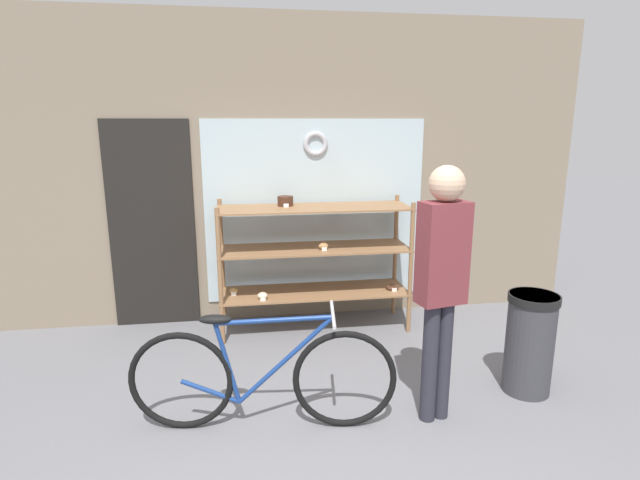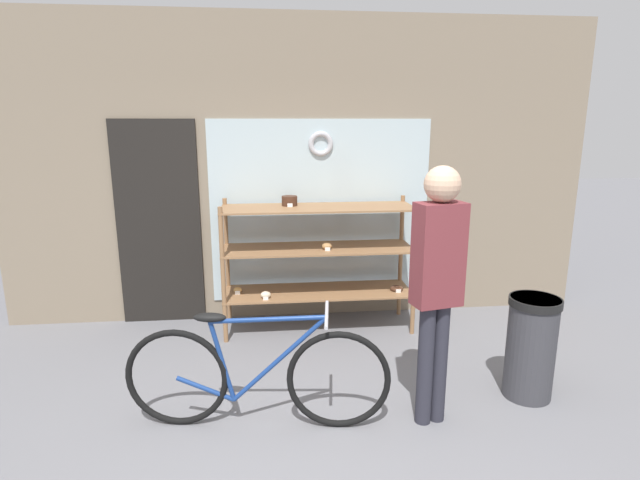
{
  "view_description": "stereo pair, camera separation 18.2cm",
  "coord_description": "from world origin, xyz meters",
  "px_view_note": "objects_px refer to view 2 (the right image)",
  "views": [
    {
      "loc": [
        -0.54,
        -2.59,
        2.06
      ],
      "look_at": [
        0.07,
        1.36,
        1.12
      ],
      "focal_mm": 28.0,
      "sensor_mm": 36.0,
      "label": 1
    },
    {
      "loc": [
        -0.36,
        -2.61,
        2.06
      ],
      "look_at": [
        0.07,
        1.36,
        1.12
      ],
      "focal_mm": 28.0,
      "sensor_mm": 36.0,
      "label": 2
    }
  ],
  "objects_px": {
    "bicycle": "(256,376)",
    "display_case": "(317,251)",
    "trash_bin": "(531,344)",
    "pedestrian": "(437,275)"
  },
  "relations": [
    {
      "from": "display_case",
      "to": "trash_bin",
      "type": "distance_m",
      "value": 2.13
    },
    {
      "from": "trash_bin",
      "to": "display_case",
      "type": "bearing_deg",
      "value": 134.77
    },
    {
      "from": "bicycle",
      "to": "pedestrian",
      "type": "distance_m",
      "value": 1.4
    },
    {
      "from": "bicycle",
      "to": "trash_bin",
      "type": "distance_m",
      "value": 2.07
    },
    {
      "from": "pedestrian",
      "to": "trash_bin",
      "type": "relative_size",
      "value": 2.26
    },
    {
      "from": "bicycle",
      "to": "display_case",
      "type": "bearing_deg",
      "value": 78.17
    },
    {
      "from": "bicycle",
      "to": "pedestrian",
      "type": "xyz_separation_m",
      "value": [
        1.21,
        -0.07,
        0.7
      ]
    },
    {
      "from": "display_case",
      "to": "trash_bin",
      "type": "bearing_deg",
      "value": -45.23
    },
    {
      "from": "bicycle",
      "to": "trash_bin",
      "type": "relative_size",
      "value": 2.27
    },
    {
      "from": "bicycle",
      "to": "pedestrian",
      "type": "bearing_deg",
      "value": 4.48
    }
  ]
}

